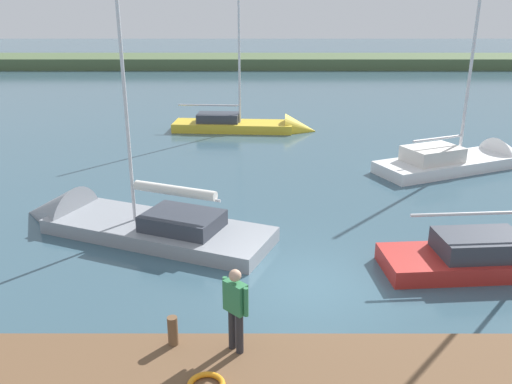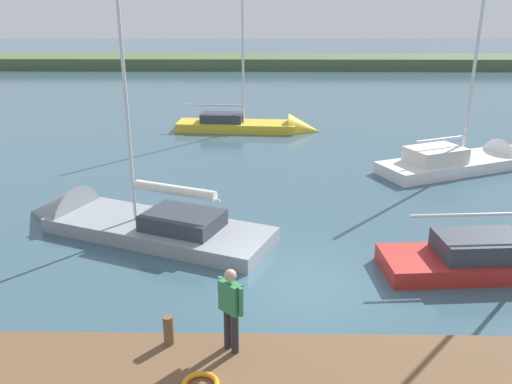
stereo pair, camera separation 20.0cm
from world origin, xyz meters
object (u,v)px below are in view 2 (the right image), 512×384
Objects in this scene: sailboat_behind_pier at (115,226)px; person_on_dock at (231,305)px; sailboat_mid_channel at (257,129)px; sailboat_outer_mooring at (474,163)px; mooring_post_near at (169,330)px.

sailboat_behind_pier is 6.11× the size of person_on_dock.
sailboat_outer_mooring is at bearing -31.71° from sailboat_mid_channel.
sailboat_outer_mooring is 12.00m from sailboat_mid_channel.
sailboat_mid_channel reaches higher than sailboat_outer_mooring.
sailboat_behind_pier is 8.75m from person_on_dock.
sailboat_outer_mooring is (-14.24, -6.96, 0.11)m from sailboat_behind_pier.
sailboat_outer_mooring is 17.60m from person_on_dock.
sailboat_outer_mooring reaches higher than person_on_dock.
sailboat_behind_pier is (3.06, -7.28, -1.00)m from mooring_post_near.
sailboat_behind_pier reaches higher than mooring_post_near.
sailboat_mid_channel reaches higher than person_on_dock.
sailboat_outer_mooring is at bearing -131.56° from sailboat_behind_pier.
sailboat_mid_channel is 21.50m from person_on_dock.
sailboat_behind_pier is 14.69m from sailboat_mid_channel.
sailboat_mid_channel is (9.74, -7.02, -0.06)m from sailboat_outer_mooring.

